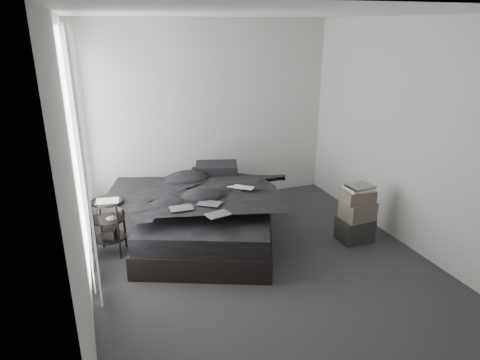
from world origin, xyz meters
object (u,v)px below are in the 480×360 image
object	(u,v)px
box_lower	(355,229)
side_stand	(110,228)
bed	(210,229)
laptop	(239,183)

from	to	relation	value
box_lower	side_stand	bearing A→B (deg)	166.01
bed	side_stand	size ratio (longest dim) A/B	3.04
laptop	side_stand	world-z (taller)	laptop
side_stand	box_lower	xyz separation A→B (m)	(2.83, -0.70, -0.18)
bed	box_lower	xyz separation A→B (m)	(1.66, -0.64, 0.01)
side_stand	box_lower	distance (m)	2.92
laptop	bed	bearing A→B (deg)	-154.50
laptop	box_lower	bearing A→B (deg)	18.11
bed	box_lower	size ratio (longest dim) A/B	5.02
bed	box_lower	distance (m)	1.78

